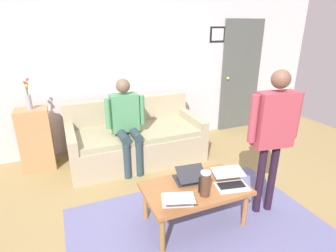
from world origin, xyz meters
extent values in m
plane|color=#937D4D|center=(0.00, 0.00, 0.00)|extent=(7.68, 7.68, 0.00)
cube|color=slate|center=(0.05, 0.16, 0.00)|extent=(2.55, 1.66, 0.01)
cube|color=silver|center=(0.00, -2.20, 1.35)|extent=(7.04, 0.10, 2.70)
cube|color=black|center=(-1.50, -2.15, 1.79)|extent=(0.31, 0.02, 0.26)
cube|color=silver|center=(-1.50, -2.14, 1.79)|extent=(0.23, 0.00, 0.20)
cube|color=#4B504C|center=(-2.05, -2.11, 1.02)|extent=(0.82, 0.05, 2.05)
sphere|color=tan|center=(-1.73, -2.07, 1.02)|extent=(0.06, 0.06, 0.06)
cube|color=tan|center=(0.21, -1.52, 0.21)|extent=(1.95, 0.93, 0.42)
cube|color=#9A9773|center=(0.21, -1.50, 0.46)|extent=(1.71, 0.85, 0.08)
cube|color=tan|center=(0.21, -1.91, 0.65)|extent=(1.95, 0.14, 0.46)
cube|color=tan|center=(-0.71, -1.52, 0.52)|extent=(0.12, 0.93, 0.20)
cube|color=tan|center=(1.13, -1.52, 0.52)|extent=(0.12, 0.93, 0.20)
cube|color=#976035|center=(0.05, 0.06, 0.41)|extent=(1.03, 0.62, 0.04)
cylinder|color=#9E613B|center=(-0.40, 0.31, 0.19)|extent=(0.05, 0.05, 0.39)
cylinder|color=olive|center=(0.51, 0.31, 0.19)|extent=(0.05, 0.05, 0.39)
cylinder|color=#90613D|center=(-0.40, -0.18, 0.19)|extent=(0.05, 0.05, 0.39)
cylinder|color=#A06931|center=(0.51, -0.18, 0.19)|extent=(0.05, 0.05, 0.39)
cube|color=silver|center=(0.32, 0.20, 0.44)|extent=(0.33, 0.29, 0.01)
cube|color=black|center=(0.32, 0.22, 0.44)|extent=(0.26, 0.19, 0.00)
cube|color=silver|center=(0.35, 0.31, 0.54)|extent=(0.33, 0.28, 0.02)
cube|color=#2A2220|center=(0.35, 0.30, 0.54)|extent=(0.30, 0.25, 0.02)
cube|color=#28282D|center=(0.06, -0.08, 0.44)|extent=(0.32, 0.26, 0.01)
cube|color=black|center=(0.06, -0.06, 0.44)|extent=(0.26, 0.17, 0.00)
cube|color=#28282D|center=(0.06, -0.01, 0.54)|extent=(0.31, 0.24, 0.10)
cube|color=#ACD8E7|center=(0.06, -0.02, 0.54)|extent=(0.28, 0.21, 0.09)
cube|color=silver|center=(-0.28, 0.21, 0.44)|extent=(0.35, 0.26, 0.01)
cube|color=black|center=(-0.29, 0.19, 0.44)|extent=(0.29, 0.17, 0.00)
cube|color=silver|center=(-0.31, 0.09, 0.54)|extent=(0.35, 0.25, 0.03)
cube|color=black|center=(-0.31, 0.10, 0.54)|extent=(0.32, 0.23, 0.02)
cylinder|color=#4C3323|center=(0.04, 0.22, 0.55)|extent=(0.10, 0.10, 0.24)
cylinder|color=#B7B7BC|center=(0.04, 0.22, 0.67)|extent=(0.10, 0.10, 0.02)
sphere|color=#B2B2B7|center=(0.04, 0.22, 0.70)|extent=(0.03, 0.03, 0.03)
cube|color=black|center=(0.10, 0.22, 0.56)|extent=(0.01, 0.01, 0.16)
cube|color=#AB8053|center=(1.58, -1.81, 0.45)|extent=(0.42, 0.32, 0.89)
cylinder|color=#9B99A3|center=(1.58, -1.81, 0.99)|extent=(0.07, 0.07, 0.19)
cylinder|color=#3D7038|center=(1.57, -1.83, 1.15)|extent=(0.03, 0.01, 0.14)
sphere|color=yellow|center=(1.57, -1.84, 1.22)|extent=(0.05, 0.05, 0.05)
cylinder|color=#3D7038|center=(1.56, -1.82, 1.18)|extent=(0.02, 0.04, 0.20)
sphere|color=#D3495C|center=(1.55, -1.83, 1.29)|extent=(0.04, 0.04, 0.04)
cylinder|color=#3D7038|center=(1.58, -1.80, 1.17)|extent=(0.02, 0.01, 0.18)
sphere|color=#DB5462|center=(1.59, -1.79, 1.26)|extent=(0.04, 0.04, 0.04)
cylinder|color=#3D7038|center=(1.57, -1.80, 1.15)|extent=(0.02, 0.01, 0.13)
sphere|color=gold|center=(1.57, -1.79, 1.21)|extent=(0.04, 0.04, 0.04)
cylinder|color=black|center=(-0.81, 0.19, 0.40)|extent=(0.08, 0.08, 0.79)
cylinder|color=black|center=(-0.67, 0.17, 0.40)|extent=(0.08, 0.08, 0.79)
cube|color=#A03A48|center=(-0.74, 0.18, 1.07)|extent=(0.42, 0.23, 0.56)
cylinder|color=#A03A48|center=(-0.98, 0.22, 1.10)|extent=(0.09, 0.09, 0.48)
cylinder|color=#A03A48|center=(-0.51, 0.15, 1.10)|extent=(0.09, 0.09, 0.48)
sphere|color=brown|center=(-0.74, 0.18, 1.48)|extent=(0.18, 0.18, 0.18)
cylinder|color=#293B41|center=(0.30, -1.06, 0.25)|extent=(0.10, 0.10, 0.50)
cylinder|color=#293B41|center=(0.47, -1.06, 0.25)|extent=(0.10, 0.10, 0.50)
cylinder|color=#293B41|center=(0.30, -1.24, 0.55)|extent=(0.12, 0.40, 0.12)
cylinder|color=#293B41|center=(0.47, -1.24, 0.55)|extent=(0.12, 0.40, 0.12)
cube|color=#4A8E5B|center=(0.39, -1.42, 0.81)|extent=(0.37, 0.20, 0.52)
cylinder|color=#4A8E5B|center=(0.15, -1.37, 0.84)|extent=(0.08, 0.08, 0.42)
cylinder|color=#4A8E5B|center=(0.62, -1.37, 0.84)|extent=(0.08, 0.08, 0.42)
sphere|color=brown|center=(0.39, -1.42, 1.19)|extent=(0.19, 0.19, 0.19)
camera|label=1|loc=(1.19, 2.09, 1.96)|focal=28.76mm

